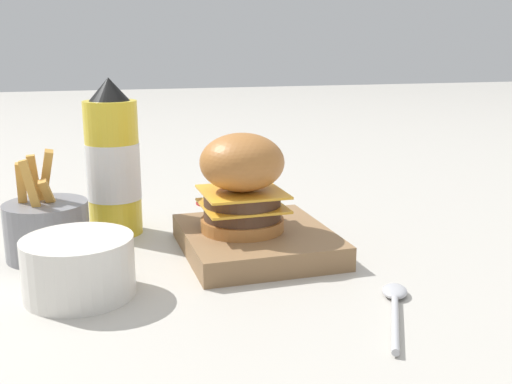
{
  "coord_description": "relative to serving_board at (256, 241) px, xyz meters",
  "views": [
    {
      "loc": [
        -0.72,
        0.22,
        0.26
      ],
      "look_at": [
        -0.02,
        0.0,
        0.08
      ],
      "focal_mm": 42.0,
      "sensor_mm": 36.0,
      "label": 1
    }
  ],
  "objects": [
    {
      "name": "serving_board",
      "position": [
        0.0,
        0.0,
        0.0
      ],
      "size": [
        0.21,
        0.18,
        0.03
      ],
      "color": "olive",
      "rests_on": "ground_plane"
    },
    {
      "name": "burger",
      "position": [
        0.0,
        0.02,
        0.08
      ],
      "size": [
        0.11,
        0.11,
        0.13
      ],
      "color": "#AD6B33",
      "rests_on": "serving_board"
    },
    {
      "name": "ketchup_puddle",
      "position": [
        0.26,
        0.0,
        -0.01
      ],
      "size": [
        0.06,
        0.06,
        0.0
      ],
      "color": "#9E140F",
      "rests_on": "ground_plane"
    },
    {
      "name": "ketchup_bottle",
      "position": [
        0.14,
        0.17,
        0.08
      ],
      "size": [
        0.07,
        0.07,
        0.22
      ],
      "color": "yellow",
      "rests_on": "ground_plane"
    },
    {
      "name": "side_bowl",
      "position": [
        -0.08,
        0.22,
        0.02
      ],
      "size": [
        0.12,
        0.12,
        0.06
      ],
      "color": "silver",
      "rests_on": "ground_plane"
    },
    {
      "name": "spoon",
      "position": [
        -0.2,
        -0.09,
        -0.01
      ],
      "size": [
        0.14,
        0.09,
        0.01
      ],
      "rotation": [
        0.0,
        0.0,
        5.77
      ],
      "color": "#B2B2B7",
      "rests_on": "ground_plane"
    },
    {
      "name": "ground_plane",
      "position": [
        0.02,
        -0.0,
        -0.01
      ],
      "size": [
        6.0,
        6.0,
        0.0
      ],
      "primitive_type": "plane",
      "color": "#B7B2A8"
    },
    {
      "name": "fries_basket",
      "position": [
        0.06,
        0.26,
        0.02
      ],
      "size": [
        0.1,
        0.1,
        0.14
      ],
      "color": "slate",
      "rests_on": "ground_plane"
    }
  ]
}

